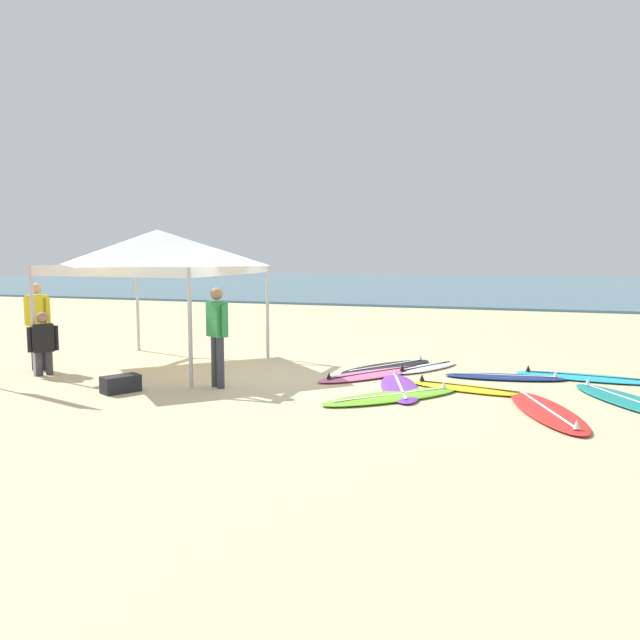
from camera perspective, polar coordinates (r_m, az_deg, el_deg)
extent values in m
plane|color=beige|center=(11.96, -4.20, -5.05)|extent=(80.00, 80.00, 0.00)
cube|color=teal|center=(44.55, 12.72, 3.03)|extent=(80.00, 36.00, 0.10)
cylinder|color=#B7B7BC|center=(12.97, -24.22, -0.12)|extent=(0.07, 0.07, 2.05)
cylinder|color=#B7B7BC|center=(11.01, -11.50, -0.72)|extent=(0.07, 0.07, 2.05)
cylinder|color=#B7B7BC|center=(15.54, -15.95, 1.12)|extent=(0.07, 0.07, 2.05)
cylinder|color=#B7B7BC|center=(13.94, -4.70, 0.79)|extent=(0.07, 0.07, 2.05)
cube|color=white|center=(11.85, -18.54, 4.09)|extent=(3.30, 0.03, 0.18)
cube|color=white|center=(14.62, -10.70, 4.62)|extent=(3.30, 0.03, 0.18)
cube|color=white|center=(14.17, -19.84, 4.32)|extent=(0.03, 3.30, 0.18)
cube|color=white|center=(12.39, -7.76, 4.43)|extent=(0.03, 3.30, 0.18)
pyramid|color=white|center=(13.20, -14.26, 6.30)|extent=(3.42, 3.42, 0.70)
ellipsoid|color=#7AD12D|center=(10.22, 6.41, -6.79)|extent=(2.22, 2.30, 0.07)
cube|color=white|center=(10.22, 6.41, -6.58)|extent=(1.50, 1.59, 0.01)
cone|color=white|center=(10.81, 10.96, -5.64)|extent=(0.09, 0.09, 0.12)
ellipsoid|color=yellow|center=(11.04, 13.06, -5.95)|extent=(2.11, 1.03, 0.07)
cube|color=black|center=(11.03, 13.07, -5.75)|extent=(1.69, 0.47, 0.01)
cone|color=black|center=(11.32, 9.08, -5.07)|extent=(0.09, 0.09, 0.12)
ellipsoid|color=navy|center=(12.19, 16.14, -4.89)|extent=(2.20, 0.84, 0.07)
cube|color=white|center=(12.19, 16.14, -4.72)|extent=(1.82, 0.27, 0.01)
cone|color=white|center=(12.28, 20.26, -4.50)|extent=(0.09, 0.09, 0.12)
ellipsoid|color=#19847F|center=(10.93, 25.87, -6.53)|extent=(1.89, 2.59, 0.07)
cube|color=white|center=(10.92, 25.88, -6.33)|extent=(1.13, 1.93, 0.01)
cone|color=white|center=(11.76, 22.77, -5.07)|extent=(0.09, 0.09, 0.12)
ellipsoid|color=#23B2CC|center=(12.63, 22.79, -4.76)|extent=(2.63, 0.99, 0.07)
cube|color=black|center=(12.63, 22.80, -4.59)|extent=(2.17, 0.30, 0.01)
cone|color=black|center=(12.70, 18.06, -4.09)|extent=(0.09, 0.09, 0.12)
ellipsoid|color=black|center=(12.82, 6.00, -4.16)|extent=(1.81, 2.39, 0.07)
cube|color=white|center=(12.81, 6.00, -3.99)|extent=(1.10, 1.76, 0.01)
cone|color=white|center=(13.52, 8.91, -3.26)|extent=(0.09, 0.09, 0.12)
ellipsoid|color=red|center=(9.80, 19.58, -7.67)|extent=(1.47, 2.61, 0.07)
cube|color=white|center=(9.80, 19.59, -7.45)|extent=(0.74, 2.04, 0.01)
cone|color=white|center=(8.85, 21.91, -8.60)|extent=(0.09, 0.09, 0.12)
ellipsoid|color=purple|center=(10.89, 7.13, -6.00)|extent=(1.26, 2.39, 0.07)
cube|color=white|center=(10.88, 7.13, -5.81)|extent=(0.61, 1.89, 0.01)
cone|color=white|center=(11.79, 6.72, -4.59)|extent=(0.09, 0.09, 0.12)
ellipsoid|color=pink|center=(12.05, 4.81, -4.81)|extent=(2.04, 2.53, 0.07)
cube|color=black|center=(12.04, 4.81, -4.63)|extent=(1.28, 1.84, 0.01)
cone|color=black|center=(11.36, 0.81, -4.96)|extent=(0.09, 0.09, 0.12)
ellipsoid|color=white|center=(12.82, 9.47, -4.21)|extent=(1.30, 1.84, 0.07)
cube|color=black|center=(12.81, 9.47, -4.04)|extent=(0.77, 1.39, 0.01)
cone|color=black|center=(12.22, 7.34, -4.23)|extent=(0.09, 0.09, 0.12)
cylinder|color=black|center=(13.70, -24.09, -2.28)|extent=(0.13, 0.13, 0.88)
cylinder|color=black|center=(13.60, -23.46, -2.31)|extent=(0.13, 0.13, 0.88)
cube|color=yellow|center=(13.57, -23.91, 0.80)|extent=(0.39, 0.27, 0.60)
sphere|color=tan|center=(13.54, -23.98, 2.59)|extent=(0.21, 0.21, 0.21)
cylinder|color=yellow|center=(13.70, -24.71, 0.72)|extent=(0.09, 0.09, 0.54)
cylinder|color=yellow|center=(13.45, -23.09, 0.70)|extent=(0.09, 0.09, 0.54)
cylinder|color=#383842|center=(10.96, -8.87, -3.79)|extent=(0.13, 0.13, 0.88)
cylinder|color=#383842|center=(11.12, -9.34, -3.66)|extent=(0.13, 0.13, 0.88)
cube|color=#2D8C47|center=(10.94, -9.17, 0.10)|extent=(0.42, 0.38, 0.60)
sphere|color=#9E7051|center=(10.90, -9.21, 2.32)|extent=(0.21, 0.21, 0.21)
cylinder|color=#2D8C47|center=(10.75, -8.55, -0.11)|extent=(0.09, 0.09, 0.54)
cylinder|color=#2D8C47|center=(11.14, -9.77, 0.09)|extent=(0.09, 0.09, 0.54)
cylinder|color=#383842|center=(13.08, -23.76, -3.60)|extent=(0.13, 0.13, 0.45)
cylinder|color=#383842|center=(13.10, -22.99, -3.54)|extent=(0.13, 0.13, 0.45)
cube|color=black|center=(13.02, -23.46, -1.46)|extent=(0.40, 0.42, 0.52)
sphere|color=#9E7051|center=(12.98, -23.54, 0.22)|extent=(0.21, 0.21, 0.21)
cylinder|color=black|center=(12.99, -24.46, -1.61)|extent=(0.09, 0.09, 0.47)
cylinder|color=black|center=(13.06, -22.47, -1.49)|extent=(0.09, 0.09, 0.47)
cube|color=#232328|center=(11.10, -17.34, -5.46)|extent=(0.57, 0.68, 0.28)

